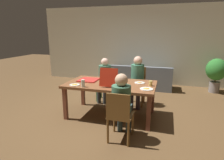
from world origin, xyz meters
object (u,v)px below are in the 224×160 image
(chair_1, at_px, (120,115))
(drinking_glass_1, at_px, (83,83))
(person_1, at_px, (122,101))
(plate_2, at_px, (110,79))
(plate_3, at_px, (75,85))
(person_2, at_px, (104,76))
(potted_plant, at_px, (216,71))
(plate_0, at_px, (146,89))
(plate_1, at_px, (140,83))
(dining_table, at_px, (111,87))
(person_0, at_px, (137,77))
(pizza_box_1, at_px, (89,80))
(chair_2, at_px, (106,83))
(pizza_box_0, at_px, (111,83))
(chair_0, at_px, (138,85))
(couch, at_px, (139,79))
(drinking_glass_0, at_px, (151,83))

(chair_1, distance_m, drinking_glass_1, 1.10)
(person_1, bearing_deg, plate_2, 116.03)
(plate_2, height_order, plate_3, plate_3)
(person_2, height_order, drinking_glass_1, person_2)
(plate_2, bearing_deg, potted_plant, 39.68)
(plate_0, height_order, plate_1, same)
(plate_2, xyz_separation_m, drinking_glass_1, (-0.34, -0.75, 0.07))
(person_2, xyz_separation_m, plate_3, (-0.24, -1.23, 0.08))
(person_2, distance_m, potted_plant, 3.48)
(plate_2, xyz_separation_m, potted_plant, (2.71, 2.25, -0.10))
(person_1, bearing_deg, drinking_glass_1, 156.58)
(dining_table, bearing_deg, person_2, 116.67)
(potted_plant, bearing_deg, person_1, -122.41)
(person_0, height_order, person_2, person_0)
(pizza_box_1, bearing_deg, plate_0, -13.69)
(chair_2, xyz_separation_m, plate_2, (0.32, -0.67, 0.28))
(chair_1, relative_size, pizza_box_0, 2.00)
(plate_1, bearing_deg, potted_plant, 49.98)
(dining_table, relative_size, chair_0, 1.99)
(person_1, height_order, chair_2, person_1)
(chair_1, height_order, plate_1, chair_1)
(person_0, bearing_deg, drinking_glass_1, -126.13)
(pizza_box_0, bearing_deg, potted_plant, 46.86)
(chair_1, xyz_separation_m, couch, (-0.19, 3.39, -0.21))
(chair_2, xyz_separation_m, plate_1, (1.04, -0.80, 0.29))
(plate_1, bearing_deg, chair_2, 142.22)
(person_2, height_order, plate_2, person_2)
(drinking_glass_0, height_order, couch, drinking_glass_0)
(plate_0, height_order, plate_2, plate_0)
(chair_2, bearing_deg, pizza_box_0, -66.74)
(person_0, xyz_separation_m, pizza_box_1, (-1.01, -0.70, 0.03))
(chair_0, relative_size, chair_1, 1.08)
(chair_2, bearing_deg, plate_1, -37.78)
(chair_1, relative_size, couch, 0.42)
(pizza_box_0, xyz_separation_m, potted_plant, (2.55, 2.72, -0.15))
(plate_3, height_order, potted_plant, potted_plant)
(drinking_glass_0, bearing_deg, chair_0, 113.82)
(dining_table, bearing_deg, plate_3, -152.13)
(plate_3, bearing_deg, dining_table, 27.87)
(plate_2, distance_m, drinking_glass_0, 1.00)
(drinking_glass_1, bearing_deg, chair_2, 89.32)
(person_0, height_order, chair_2, person_0)
(person_0, height_order, pizza_box_1, person_0)
(plate_1, height_order, couch, plate_1)
(pizza_box_0, relative_size, plate_2, 1.78)
(pizza_box_0, relative_size, plate_3, 2.11)
(dining_table, relative_size, person_2, 1.64)
(person_2, height_order, drinking_glass_0, person_2)
(pizza_box_0, height_order, potted_plant, pizza_box_0)
(chair_0, relative_size, pizza_box_1, 2.32)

